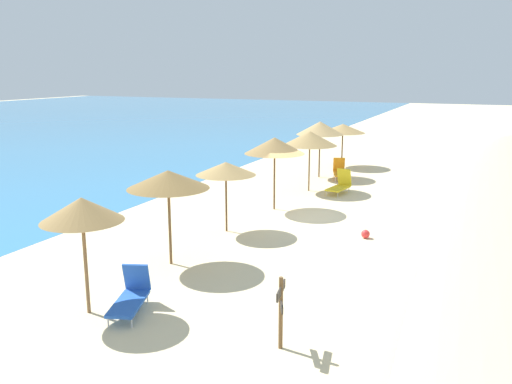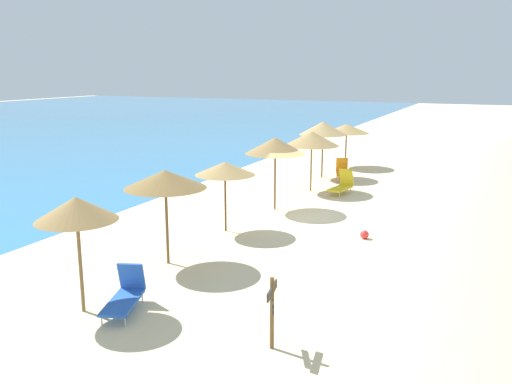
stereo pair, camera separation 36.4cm
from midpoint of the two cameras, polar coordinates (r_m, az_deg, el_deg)
ground_plane at (r=21.85m, az=4.48°, el=-2.43°), size 160.00×160.00×0.00m
beach_umbrella_0 at (r=13.15m, az=-18.56°, el=-1.79°), size 1.91×1.91×2.83m
beach_umbrella_1 at (r=15.98m, az=-9.85°, el=1.29°), size 2.41×2.41×2.85m
beach_umbrella_2 at (r=19.16m, az=-3.73°, el=2.46°), size 2.13×2.13×2.53m
beach_umbrella_3 at (r=22.21m, az=1.50°, el=4.89°), size 2.48×2.48×3.01m
beach_umbrella_4 at (r=25.86m, az=5.26°, el=5.62°), size 2.59×2.59×2.87m
beach_umbrella_5 at (r=29.31m, az=6.39°, el=6.68°), size 2.52×2.52×3.01m
beach_umbrella_6 at (r=32.88m, az=8.79°, el=6.61°), size 2.65×2.65×2.56m
lounge_chair_0 at (r=13.64m, az=-13.75°, el=-10.51°), size 1.75×1.14×1.03m
lounge_chair_1 at (r=25.81m, az=8.41°, el=0.78°), size 1.64×0.92×1.13m
lounge_chair_2 at (r=29.21m, az=8.40°, el=2.20°), size 1.78×1.13×1.08m
wooden_signpost at (r=11.39m, az=1.69°, el=-11.84°), size 0.83×0.35×1.57m
beach_ball at (r=19.14m, az=10.88°, el=-4.34°), size 0.30×0.30×0.30m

